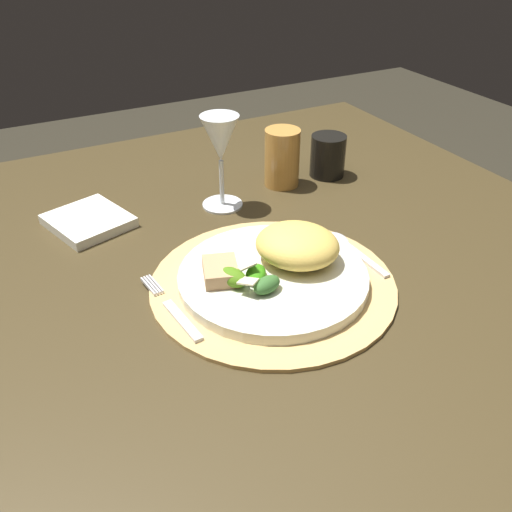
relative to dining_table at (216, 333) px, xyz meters
The scene contains 12 objects.
dining_table is the anchor object (origin of this frame).
placemat 0.17m from the dining_table, 60.31° to the right, with size 0.34×0.34×0.01m, color tan.
dinner_plate 0.18m from the dining_table, 60.31° to the right, with size 0.26×0.26×0.02m, color silver.
pasta_serving 0.22m from the dining_table, 39.63° to the right, with size 0.12×0.11×0.05m, color #EAC156.
salad_greens 0.20m from the dining_table, 84.59° to the right, with size 0.08×0.08×0.03m.
bread_piece 0.18m from the dining_table, 103.62° to the right, with size 0.06×0.05×0.02m, color tan.
fork 0.19m from the dining_table, 136.87° to the right, with size 0.03×0.16×0.00m.
spoon 0.25m from the dining_table, 18.27° to the right, with size 0.03×0.14×0.01m.
napkin 0.28m from the dining_table, 124.28° to the left, with size 0.11×0.12×0.02m, color white.
wine_glass 0.31m from the dining_table, 60.38° to the left, with size 0.07×0.07×0.16m.
amber_tumbler 0.34m from the dining_table, 39.50° to the left, with size 0.06×0.06×0.11m, color #C68A3F.
dark_tumbler 0.40m from the dining_table, 29.11° to the left, with size 0.07×0.07×0.08m, color black.
Camera 1 is at (-0.26, -0.63, 1.21)m, focal length 39.09 mm.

